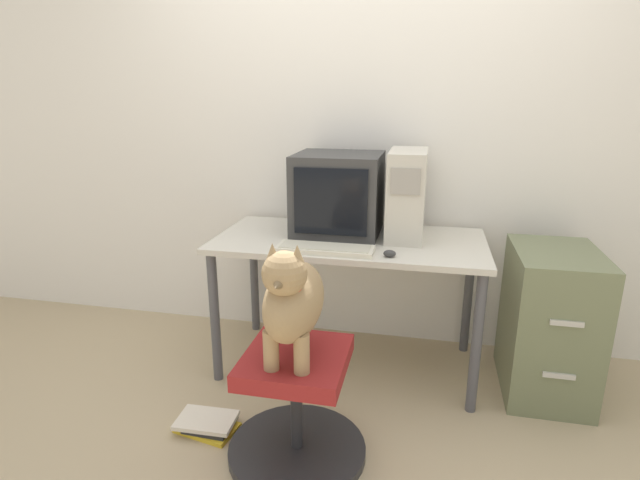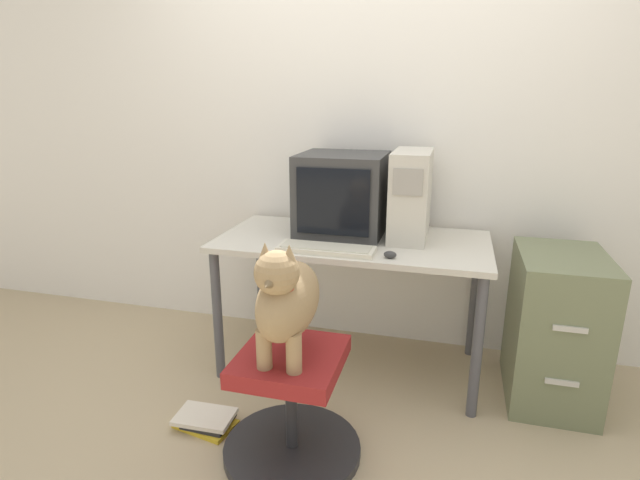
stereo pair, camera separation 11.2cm
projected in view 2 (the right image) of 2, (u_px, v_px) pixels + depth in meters
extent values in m
plane|color=tan|center=(336.00, 399.00, 2.51)|extent=(12.00, 12.00, 0.00)
cube|color=white|center=(369.00, 126.00, 2.85)|extent=(8.00, 0.05, 2.60)
cube|color=beige|center=(353.00, 241.00, 2.63)|extent=(1.41, 0.71, 0.03)
cylinder|color=#4C4C51|center=(218.00, 316.00, 2.62)|extent=(0.05, 0.05, 0.71)
cylinder|color=#4C4C51|center=(477.00, 348.00, 2.29)|extent=(0.05, 0.05, 0.71)
cylinder|color=#4C4C51|center=(261.00, 276.00, 3.18)|extent=(0.05, 0.05, 0.71)
cylinder|color=#4C4C51|center=(474.00, 298.00, 2.85)|extent=(0.05, 0.05, 0.71)
cube|color=#383838|center=(342.00, 194.00, 2.68)|extent=(0.45, 0.43, 0.43)
cube|color=black|center=(333.00, 202.00, 2.48)|extent=(0.37, 0.01, 0.34)
cube|color=beige|center=(411.00, 195.00, 2.59)|extent=(0.19, 0.41, 0.46)
cube|color=#9E998E|center=(408.00, 182.00, 2.36)|extent=(0.14, 0.01, 0.13)
cube|color=beige|center=(326.00, 249.00, 2.41)|extent=(0.47, 0.16, 0.02)
cube|color=beige|center=(326.00, 246.00, 2.41)|extent=(0.43, 0.13, 0.00)
ellipsoid|color=#333333|center=(390.00, 255.00, 2.31)|extent=(0.06, 0.04, 0.03)
cylinder|color=#262628|center=(292.00, 449.00, 2.13)|extent=(0.59, 0.59, 0.04)
cylinder|color=#262628|center=(291.00, 407.00, 2.08)|extent=(0.05, 0.05, 0.37)
cube|color=maroon|center=(291.00, 361.00, 2.01)|extent=(0.41, 0.43, 0.07)
ellipsoid|color=#9E7F56|center=(289.00, 300.00, 1.93)|extent=(0.21, 0.45, 0.29)
cylinder|color=#9E7F56|center=(264.00, 349.00, 1.87)|extent=(0.06, 0.06, 0.16)
cylinder|color=#9E7F56|center=(294.00, 353.00, 1.84)|extent=(0.06, 0.06, 0.16)
sphere|color=#9E7F56|center=(277.00, 273.00, 1.77)|extent=(0.17, 0.17, 0.17)
cone|color=brown|center=(269.00, 284.00, 1.71)|extent=(0.07, 0.08, 0.07)
cone|color=#9E7F56|center=(265.00, 252.00, 1.77)|extent=(0.06, 0.06, 0.07)
cone|color=#9E7F56|center=(289.00, 255.00, 1.75)|extent=(0.06, 0.06, 0.07)
torus|color=red|center=(279.00, 287.00, 1.81)|extent=(0.12, 0.12, 0.02)
cube|color=#6B7251|center=(555.00, 328.00, 2.45)|extent=(0.40, 0.57, 0.75)
cube|color=beige|center=(570.00, 329.00, 2.14)|extent=(0.14, 0.01, 0.02)
cube|color=beige|center=(562.00, 383.00, 2.22)|extent=(0.14, 0.01, 0.02)
cube|color=gold|center=(206.00, 424.00, 2.31)|extent=(0.29, 0.21, 0.02)
cube|color=#262628|center=(209.00, 420.00, 2.30)|extent=(0.21, 0.18, 0.02)
cube|color=silver|center=(205.00, 416.00, 2.30)|extent=(0.27, 0.18, 0.02)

